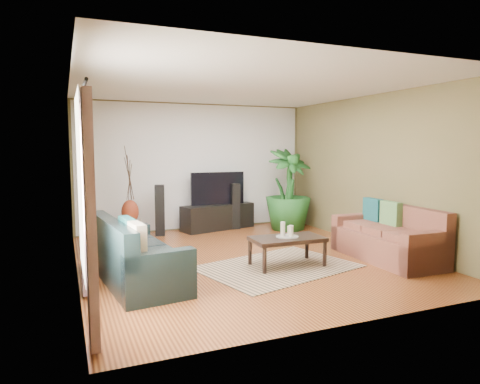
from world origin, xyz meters
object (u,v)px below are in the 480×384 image
potted_plant (288,189)px  television (218,188)px  speaker_right (235,206)px  pedestal (131,229)px  vase (130,212)px  sofa_left (138,250)px  tv_stand (218,217)px  speaker_left (160,210)px  sofa_right (387,233)px  side_table (118,240)px  coffee_table (287,251)px

potted_plant → television: bearing=156.5°
speaker_right → pedestal: size_ratio=2.73×
speaker_right → vase: bearing=-171.8°
speaker_right → vase: (-2.26, -0.17, 0.03)m
television → speaker_right: 0.55m
sofa_left → vase: bearing=-12.9°
tv_stand → vase: vase is taller
speaker_left → pedestal: bearing=-158.1°
sofa_right → potted_plant: size_ratio=1.07×
potted_plant → side_table: 3.82m
sofa_right → side_table: size_ratio=3.72×
speaker_left → sofa_left: bearing=-92.8°
sofa_left → coffee_table: 2.19m
sofa_right → television: size_ratio=1.57×
sofa_left → coffee_table: bearing=-98.9°
tv_stand → sofa_right: bearing=-78.5°
coffee_table → speaker_left: speaker_left is taller
speaker_right → side_table: (-2.64, -1.40, -0.24)m
sofa_left → pedestal: 2.80m
sofa_left → pedestal: sofa_left is taller
speaker_left → potted_plant: (2.69, -0.41, 0.36)m
potted_plant → side_table: bearing=-166.3°
television → coffee_table: bearing=-90.2°
sofa_right → vase: (-3.52, 3.13, 0.10)m
tv_stand → pedestal: bearing=174.1°
speaker_left → television: bearing=23.0°
vase → side_table: vase is taller
potted_plant → side_table: (-3.66, -0.89, -0.62)m
sofa_left → television: bearing=-42.5°
coffee_table → tv_stand: (0.01, 3.13, 0.05)m
side_table → pedestal: bearing=72.7°
sofa_left → sofa_right: (3.81, -0.35, 0.00)m
coffee_table → side_table: (-2.26, 1.63, 0.03)m
speaker_right → pedestal: bearing=-171.8°
sofa_right → potted_plant: bearing=-173.7°
coffee_table → speaker_left: (-1.29, 2.94, 0.29)m
coffee_table → television: (0.01, 3.13, 0.67)m
potted_plant → pedestal: bearing=174.2°
vase → sofa_left: bearing=-96.1°
potted_plant → vase: (-3.28, 0.33, -0.34)m
coffee_table → speaker_right: speaker_right is taller
sofa_right → side_table: 4.34m
sofa_right → coffee_table: 1.67m
sofa_right → side_table: bearing=-114.5°
potted_plant → side_table: potted_plant is taller
coffee_table → side_table: size_ratio=2.15×
coffee_table → speaker_left: 3.22m
sofa_right → tv_stand: bearing=-153.0°
side_table → potted_plant: bearing=13.7°
television → speaker_right: bearing=-14.6°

